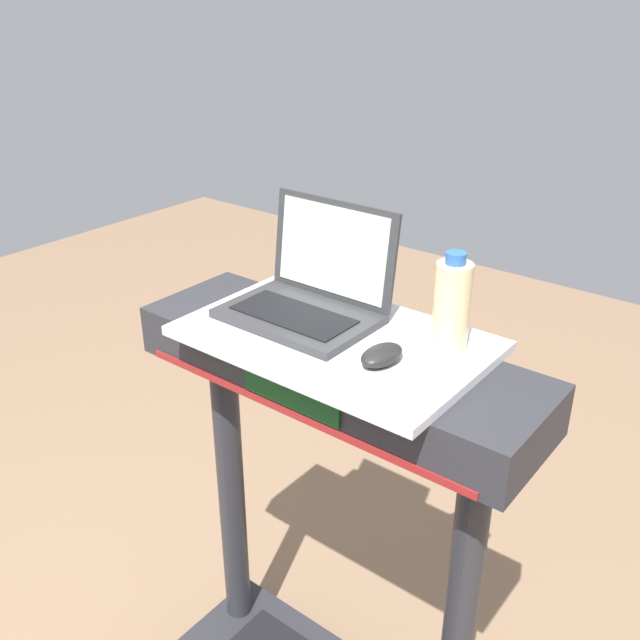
# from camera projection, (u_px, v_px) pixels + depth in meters

# --- Properties ---
(desk_board) EXTENTS (0.61, 0.39, 0.02)m
(desk_board) POSITION_uv_depth(u_px,v_px,m) (335.00, 338.00, 1.45)
(desk_board) COLOR silver
(desk_board) RESTS_ON treadmill_base
(laptop) EXTENTS (0.32, 0.25, 0.23)m
(laptop) POSITION_uv_depth(u_px,v_px,m) (310.00, 294.00, 1.51)
(laptop) COLOR #2D2D30
(laptop) RESTS_ON desk_board
(computer_mouse) EXTENTS (0.07, 0.11, 0.03)m
(computer_mouse) POSITION_uv_depth(u_px,v_px,m) (382.00, 355.00, 1.33)
(computer_mouse) COLOR black
(computer_mouse) RESTS_ON desk_board
(water_bottle) EXTENTS (0.07, 0.07, 0.20)m
(water_bottle) POSITION_uv_depth(u_px,v_px,m) (452.00, 306.00, 1.35)
(water_bottle) COLOR beige
(water_bottle) RESTS_ON desk_board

